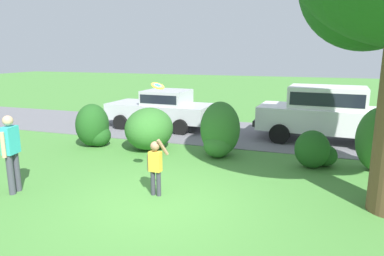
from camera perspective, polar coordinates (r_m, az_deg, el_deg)
The scene contains 12 objects.
ground_plane at distance 7.35m, azimuth -5.04°, elevation -12.30°, with size 80.00×80.00×0.00m, color #478438.
driveway_strip at distance 13.50m, azimuth 6.62°, elevation -0.80°, with size 28.00×4.40×0.02m, color slate.
shrub_near_tree at distance 11.94m, azimuth -15.78°, elevation 0.12°, with size 1.13×1.17×1.40m.
shrub_centre_left at distance 11.18m, azimuth -6.92°, elevation -0.32°, with size 1.49×1.74×1.34m.
shrub_centre at distance 10.40m, azimuth 4.54°, elevation -0.63°, with size 1.19×1.20×1.63m.
shrub_centre_right at distance 9.95m, azimuth 19.56°, elevation -3.55°, with size 1.13×1.01×1.03m.
shrub_far_end at distance 10.22m, azimuth 28.23°, elevation -1.67°, with size 1.12×0.97×1.69m.
parked_sedan at distance 14.31m, azimuth -4.90°, elevation 3.40°, with size 4.47×2.23×1.56m.
parked_suv at distance 12.83m, azimuth 21.10°, elevation 2.62°, with size 4.81×2.32×1.92m.
child_thrower at distance 7.53m, azimuth -6.01°, elevation -5.85°, with size 0.46×0.25×1.29m.
frisbee at distance 7.49m, azimuth -5.64°, elevation 6.88°, with size 0.28×0.28×0.16m.
adult_onlooker at distance 8.52m, azimuth -27.51°, elevation -3.20°, with size 0.27×0.52×1.74m.
Camera 1 is at (2.75, -6.09, 3.06)m, focal length 32.57 mm.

